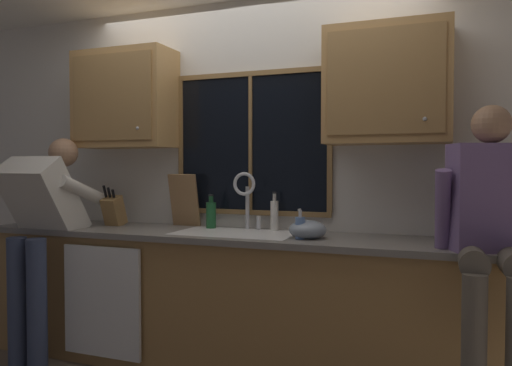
# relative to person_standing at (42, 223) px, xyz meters

# --- Properties ---
(back_wall) EXTENTS (5.98, 0.12, 2.55)m
(back_wall) POSITION_rel_person_standing_xyz_m (1.33, 0.68, 0.31)
(back_wall) COLOR silver
(back_wall) RESTS_ON floor
(window_glass) EXTENTS (1.10, 0.02, 0.95)m
(window_glass) POSITION_rel_person_standing_xyz_m (1.33, 0.61, 0.56)
(window_glass) COLOR black
(window_frame_top) EXTENTS (1.17, 0.02, 0.04)m
(window_frame_top) POSITION_rel_person_standing_xyz_m (1.33, 0.60, 1.05)
(window_frame_top) COLOR olive
(window_frame_bottom) EXTENTS (1.17, 0.02, 0.04)m
(window_frame_bottom) POSITION_rel_person_standing_xyz_m (1.33, 0.60, 0.07)
(window_frame_bottom) COLOR olive
(window_frame_left) EXTENTS (0.03, 0.02, 0.95)m
(window_frame_left) POSITION_rel_person_standing_xyz_m (0.77, 0.60, 0.56)
(window_frame_left) COLOR olive
(window_frame_right) EXTENTS (0.03, 0.02, 0.95)m
(window_frame_right) POSITION_rel_person_standing_xyz_m (1.90, 0.60, 0.56)
(window_frame_right) COLOR olive
(window_mullion_center) EXTENTS (0.02, 0.02, 0.95)m
(window_mullion_center) POSITION_rel_person_standing_xyz_m (1.33, 0.60, 0.56)
(window_mullion_center) COLOR olive
(lower_cabinet_run) EXTENTS (3.58, 0.58, 0.88)m
(lower_cabinet_run) POSITION_rel_person_standing_xyz_m (1.33, 0.33, -0.52)
(lower_cabinet_run) COLOR #A07744
(lower_cabinet_run) RESTS_ON floor
(countertop) EXTENTS (3.64, 0.62, 0.04)m
(countertop) POSITION_rel_person_standing_xyz_m (1.33, 0.31, -0.06)
(countertop) COLOR slate
(countertop) RESTS_ON lower_cabinet_run
(dishwasher_front) EXTENTS (0.60, 0.02, 0.74)m
(dishwasher_front) POSITION_rel_person_standing_xyz_m (0.49, 0.01, -0.51)
(dishwasher_front) COLOR white
(upper_cabinet_left) EXTENTS (0.75, 0.36, 0.72)m
(upper_cabinet_left) POSITION_rel_person_standing_xyz_m (0.38, 0.45, 0.90)
(upper_cabinet_left) COLOR #B2844C
(upper_cabinet_right) EXTENTS (0.75, 0.36, 0.72)m
(upper_cabinet_right) POSITION_rel_person_standing_xyz_m (2.29, 0.45, 0.90)
(upper_cabinet_right) COLOR #B2844C
(sink) EXTENTS (0.80, 0.46, 0.21)m
(sink) POSITION_rel_person_standing_xyz_m (1.33, 0.32, -0.14)
(sink) COLOR silver
(sink) RESTS_ON lower_cabinet_run
(faucet) EXTENTS (0.18, 0.09, 0.40)m
(faucet) POSITION_rel_person_standing_xyz_m (1.34, 0.50, 0.21)
(faucet) COLOR silver
(faucet) RESTS_ON countertop
(person_standing) EXTENTS (0.53, 0.69, 1.57)m
(person_standing) POSITION_rel_person_standing_xyz_m (0.00, 0.00, 0.00)
(person_standing) COLOR #384260
(person_standing) RESTS_ON floor
(person_sitting_on_counter) EXTENTS (0.54, 0.66, 1.26)m
(person_sitting_on_counter) POSITION_rel_person_standing_xyz_m (2.85, 0.05, 0.14)
(person_sitting_on_counter) COLOR #595147
(person_sitting_on_counter) RESTS_ON countertop
(knife_block) EXTENTS (0.12, 0.18, 0.32)m
(knife_block) POSITION_rel_person_standing_xyz_m (0.32, 0.38, 0.07)
(knife_block) COLOR olive
(knife_block) RESTS_ON countertop
(cutting_board) EXTENTS (0.22, 0.10, 0.39)m
(cutting_board) POSITION_rel_person_standing_xyz_m (0.83, 0.53, 0.15)
(cutting_board) COLOR #997047
(cutting_board) RESTS_ON countertop
(mixing_bowl) EXTENTS (0.23, 0.23, 0.12)m
(mixing_bowl) POSITION_rel_person_standing_xyz_m (1.84, 0.26, 0.01)
(mixing_bowl) COLOR #8C99A8
(mixing_bowl) RESTS_ON countertop
(soap_dispenser) EXTENTS (0.06, 0.07, 0.19)m
(soap_dispenser) POSITION_rel_person_standing_xyz_m (1.81, 0.21, 0.03)
(soap_dispenser) COLOR #668CCC
(soap_dispenser) RESTS_ON countertop
(bottle_green_glass) EXTENTS (0.07, 0.07, 0.24)m
(bottle_green_glass) POSITION_rel_person_standing_xyz_m (1.07, 0.48, 0.06)
(bottle_green_glass) COLOR #1E592D
(bottle_green_glass) RESTS_ON countertop
(bottle_tall_clear) EXTENTS (0.05, 0.05, 0.27)m
(bottle_tall_clear) POSITION_rel_person_standing_xyz_m (1.54, 0.52, 0.07)
(bottle_tall_clear) COLOR silver
(bottle_tall_clear) RESTS_ON countertop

